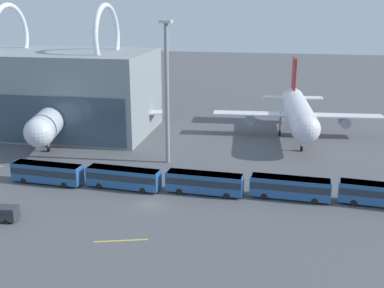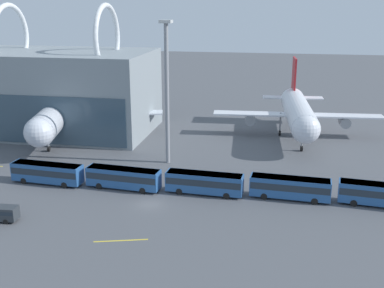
% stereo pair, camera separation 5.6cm
% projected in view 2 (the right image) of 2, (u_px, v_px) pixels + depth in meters
% --- Properties ---
extents(ground_plane, '(440.00, 440.00, 0.00)m').
position_uv_depth(ground_plane, '(150.00, 204.00, 70.81)').
color(ground_plane, '#515459').
extents(airliner_at_gate_near, '(44.69, 42.06, 14.81)m').
position_uv_depth(airliner_at_gate_near, '(61.00, 110.00, 106.59)').
color(airliner_at_gate_near, silver).
rests_on(airliner_at_gate_near, ground_plane).
extents(airliner_at_gate_far, '(36.85, 34.95, 15.85)m').
position_uv_depth(airliner_at_gate_far, '(298.00, 112.00, 104.11)').
color(airliner_at_gate_far, silver).
rests_on(airliner_at_gate_far, ground_plane).
extents(shuttle_bus_0, '(12.10, 3.63, 3.34)m').
position_uv_depth(shuttle_bus_0, '(47.00, 172.00, 78.41)').
color(shuttle_bus_0, '#285693').
rests_on(shuttle_bus_0, ground_plane).
extents(shuttle_bus_1, '(12.12, 3.78, 3.34)m').
position_uv_depth(shuttle_bus_1, '(123.00, 177.00, 76.19)').
color(shuttle_bus_1, '#285693').
rests_on(shuttle_bus_1, ground_plane).
extents(shuttle_bus_2, '(12.06, 3.40, 3.34)m').
position_uv_depth(shuttle_bus_2, '(204.00, 182.00, 74.08)').
color(shuttle_bus_2, '#285693').
rests_on(shuttle_bus_2, ground_plane).
extents(shuttle_bus_3, '(12.07, 3.49, 3.34)m').
position_uv_depth(shuttle_bus_3, '(290.00, 187.00, 72.17)').
color(shuttle_bus_3, '#285693').
rests_on(shuttle_bus_3, ground_plane).
extents(shuttle_bus_4, '(12.15, 3.98, 3.34)m').
position_uv_depth(shuttle_bus_4, '(381.00, 193.00, 69.63)').
color(shuttle_bus_4, '#285693').
rests_on(shuttle_bus_4, ground_plane).
extents(floodlight_mast, '(2.08, 2.08, 25.63)m').
position_uv_depth(floodlight_mast, '(167.00, 86.00, 85.06)').
color(floodlight_mast, gray).
rests_on(floodlight_mast, ground_plane).
extents(lane_stripe_2, '(6.57, 2.11, 0.01)m').
position_uv_depth(lane_stripe_2, '(121.00, 241.00, 60.02)').
color(lane_stripe_2, yellow).
rests_on(lane_stripe_2, ground_plane).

